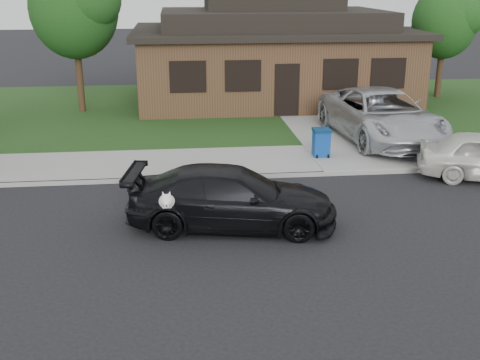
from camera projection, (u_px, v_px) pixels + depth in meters
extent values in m
plane|color=black|center=(203.00, 227.00, 14.04)|extent=(120.00, 120.00, 0.00)
cube|color=gray|center=(195.00, 163.00, 18.73)|extent=(60.00, 3.00, 0.12)
cube|color=gray|center=(197.00, 178.00, 17.32)|extent=(60.00, 0.12, 0.12)
cube|color=#193814|center=(188.00, 110.00, 26.27)|extent=(60.00, 13.00, 0.13)
cube|color=gray|center=(340.00, 122.00, 24.06)|extent=(4.50, 13.00, 0.14)
imported|color=black|center=(232.00, 198.00, 13.90)|extent=(5.08, 2.69, 1.40)
ellipsoid|color=white|center=(167.00, 201.00, 12.82)|extent=(0.34, 0.40, 0.30)
sphere|color=white|center=(167.00, 201.00, 12.57)|extent=(0.26, 0.26, 0.26)
cube|color=white|center=(167.00, 205.00, 12.47)|extent=(0.09, 0.12, 0.08)
sphere|color=black|center=(167.00, 206.00, 12.41)|extent=(0.04, 0.04, 0.04)
cone|color=white|center=(163.00, 194.00, 12.57)|extent=(0.11, 0.11, 0.14)
cone|color=white|center=(169.00, 194.00, 12.58)|extent=(0.11, 0.11, 0.14)
imported|color=silver|center=(382.00, 115.00, 20.92)|extent=(3.40, 6.45, 1.73)
cube|color=#0D3B94|center=(321.00, 144.00, 19.10)|extent=(0.51, 0.51, 0.82)
cube|color=#072952|center=(322.00, 130.00, 18.96)|extent=(0.55, 0.55, 0.09)
cylinder|color=black|center=(317.00, 157.00, 18.96)|extent=(0.05, 0.13, 0.13)
cylinder|color=black|center=(328.00, 156.00, 19.00)|extent=(0.05, 0.13, 0.13)
cube|color=#422B1C|center=(271.00, 66.00, 28.07)|extent=(12.00, 8.00, 3.00)
cube|color=black|center=(272.00, 31.00, 27.55)|extent=(12.60, 8.60, 0.25)
cube|color=black|center=(272.00, 19.00, 27.38)|extent=(10.00, 6.50, 0.80)
cube|color=black|center=(272.00, 3.00, 27.16)|extent=(6.00, 3.50, 0.60)
cube|color=black|center=(287.00, 90.00, 24.40)|extent=(1.00, 0.06, 2.10)
cube|color=black|center=(188.00, 77.00, 23.80)|extent=(1.30, 0.05, 1.10)
cube|color=black|center=(243.00, 76.00, 24.02)|extent=(1.30, 0.05, 1.10)
cube|color=black|center=(341.00, 74.00, 24.44)|extent=(1.30, 0.05, 1.10)
cube|color=black|center=(388.00, 73.00, 24.64)|extent=(1.30, 0.05, 1.10)
cylinder|color=#332114|center=(80.00, 82.00, 25.39)|extent=(0.28, 0.28, 2.48)
ellipsoid|color=#143811|center=(74.00, 8.00, 24.42)|extent=(3.60, 3.60, 4.14)
cylinder|color=#332114|center=(439.00, 76.00, 28.58)|extent=(0.28, 0.28, 2.03)
ellipsoid|color=#143811|center=(445.00, 21.00, 27.78)|extent=(3.00, 3.00, 3.45)
sphere|color=#26591E|center=(462.00, 15.00, 27.32)|extent=(2.10, 2.10, 2.10)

